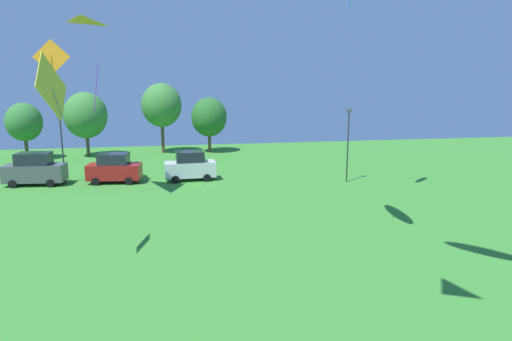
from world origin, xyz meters
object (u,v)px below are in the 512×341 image
at_px(parked_car_leftmost, 35,169).
at_px(treeline_tree_3, 209,117).
at_px(light_post_0, 62,145).
at_px(kite_flying_6, 110,46).
at_px(light_post_1, 348,141).
at_px(treeline_tree_1, 86,115).
at_px(kite_flying_2, 52,87).
at_px(parked_car_third_from_left, 190,166).
at_px(kite_flying_7, 51,57).
at_px(treeline_tree_0, 24,122).
at_px(treeline_tree_2, 161,105).
at_px(parked_car_second_from_left, 114,168).

bearing_deg(parked_car_leftmost, treeline_tree_3, 48.38).
bearing_deg(parked_car_leftmost, light_post_0, 18.56).
bearing_deg(kite_flying_6, light_post_1, 6.00).
distance_m(light_post_0, light_post_1, 23.57).
bearing_deg(treeline_tree_1, kite_flying_2, -82.30).
xyz_separation_m(parked_car_leftmost, treeline_tree_3, (15.36, 14.47, 2.80)).
bearing_deg(parked_car_third_from_left, light_post_0, 171.61).
height_order(kite_flying_2, parked_car_third_from_left, kite_flying_2).
distance_m(kite_flying_2, light_post_0, 19.36).
relative_size(light_post_1, treeline_tree_3, 0.95).
relative_size(kite_flying_6, parked_car_leftmost, 1.00).
relative_size(light_post_0, light_post_1, 0.92).
xyz_separation_m(kite_flying_7, light_post_1, (23.50, -4.04, -6.77)).
relative_size(parked_car_third_from_left, treeline_tree_1, 0.61).
height_order(parked_car_leftmost, treeline_tree_0, treeline_tree_0).
distance_m(light_post_0, treeline_tree_0, 13.89).
xyz_separation_m(kite_flying_7, treeline_tree_3, (13.49, 13.86, -6.11)).
bearing_deg(parked_car_leftmost, kite_flying_2, -66.05).
height_order(kite_flying_2, light_post_0, kite_flying_2).
height_order(kite_flying_7, treeline_tree_1, kite_flying_7).
bearing_deg(treeline_tree_2, parked_car_second_from_left, -103.85).
relative_size(kite_flying_2, kite_flying_7, 1.05).
height_order(kite_flying_7, light_post_0, kite_flying_7).
bearing_deg(parked_car_second_from_left, light_post_0, 175.95).
bearing_deg(treeline_tree_3, light_post_1, -60.78).
bearing_deg(light_post_1, kite_flying_7, 170.24).
xyz_separation_m(light_post_0, treeline_tree_0, (-6.39, 12.30, 0.81)).
bearing_deg(kite_flying_2, treeline_tree_1, 97.70).
xyz_separation_m(kite_flying_2, kite_flying_7, (-4.20, 18.39, 2.02)).
height_order(parked_car_third_from_left, treeline_tree_0, treeline_tree_0).
distance_m(parked_car_leftmost, light_post_0, 2.90).
xyz_separation_m(kite_flying_6, treeline_tree_0, (-11.39, 18.16, -6.70)).
height_order(parked_car_third_from_left, light_post_1, light_post_1).
bearing_deg(kite_flying_7, parked_car_leftmost, -161.87).
bearing_deg(light_post_1, treeline_tree_2, 130.03).
height_order(parked_car_second_from_left, light_post_0, light_post_0).
xyz_separation_m(kite_flying_6, treeline_tree_2, (2.84, 20.25, -5.19)).
bearing_deg(kite_flying_2, parked_car_leftmost, 108.86).
height_order(kite_flying_6, treeline_tree_1, kite_flying_6).
distance_m(parked_car_third_from_left, treeline_tree_1, 18.06).
distance_m(parked_car_second_from_left, light_post_1, 19.52).
distance_m(treeline_tree_0, treeline_tree_1, 6.17).
bearing_deg(light_post_0, kite_flying_2, -77.84).
xyz_separation_m(kite_flying_2, kite_flying_6, (1.06, 12.43, 2.51)).
height_order(parked_car_leftmost, light_post_0, light_post_0).
height_order(light_post_0, treeline_tree_2, treeline_tree_2).
relative_size(parked_car_leftmost, parked_car_third_from_left, 1.11).
bearing_deg(kite_flying_6, treeline_tree_1, 105.56).
bearing_deg(treeline_tree_2, treeline_tree_1, -171.90).
distance_m(kite_flying_6, parked_car_second_from_left, 10.80).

